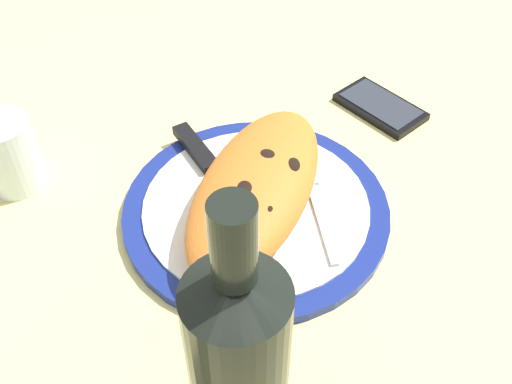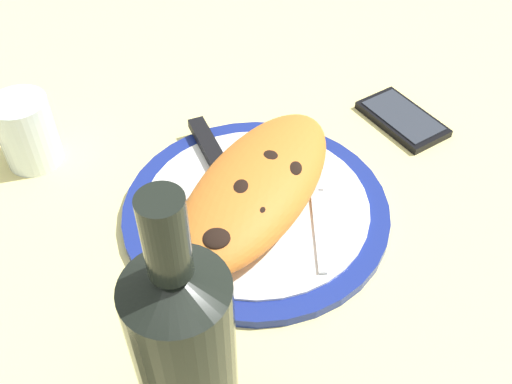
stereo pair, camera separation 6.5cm
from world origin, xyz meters
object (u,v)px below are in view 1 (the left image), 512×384
object	(u,v)px
knife	(207,163)
wine_bottle	(244,370)
smartphone	(380,107)
plate	(256,209)
water_glass	(10,158)
fork	(315,199)
calzone	(255,187)

from	to	relation	value
knife	wine_bottle	world-z (taller)	wine_bottle
smartphone	wine_bottle	xyz separation A→B (cm)	(-45.23, 15.53, 11.36)
plate	water_glass	size ratio (longest dim) A/B	3.38
water_glass	knife	bearing A→B (deg)	-84.32
fork	water_glass	world-z (taller)	water_glass
plate	knife	bearing A→B (deg)	45.27
smartphone	wine_bottle	distance (cm)	49.16
fork	knife	xyz separation A→B (cm)	(5.03, 12.67, 0.29)
knife	wine_bottle	xyz separation A→B (cm)	(-31.53, -6.49, 9.92)
water_glass	calzone	bearing A→B (deg)	-97.63
knife	smartphone	world-z (taller)	knife
knife	smartphone	xyz separation A→B (cm)	(13.70, -22.02, -1.44)
plate	smartphone	distance (cm)	25.37
smartphone	calzone	bearing A→B (deg)	140.96
smartphone	water_glass	world-z (taller)	water_glass
smartphone	water_glass	bearing A→B (deg)	109.73
fork	calzone	bearing A→B (deg)	98.52
calzone	plate	bearing A→B (deg)	-109.66
calzone	fork	xyz separation A→B (cm)	(1.00, -6.64, -2.59)
plate	wine_bottle	size ratio (longest dim) A/B	1.04
knife	wine_bottle	distance (cm)	33.69
calzone	knife	distance (cm)	8.83
calzone	wine_bottle	size ratio (longest dim) A/B	1.02
calzone	water_glass	xyz separation A→B (cm)	(3.80, 28.40, -0.47)
smartphone	fork	bearing A→B (deg)	153.47
fork	smartphone	xyz separation A→B (cm)	(18.73, -9.35, -1.15)
calzone	smartphone	bearing A→B (deg)	-39.04
calzone	wine_bottle	bearing A→B (deg)	-178.96
calzone	knife	bearing A→B (deg)	44.99
calzone	knife	xyz separation A→B (cm)	(6.03, 6.03, -2.30)
fork	water_glass	distance (cm)	35.22
calzone	water_glass	bearing A→B (deg)	82.37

